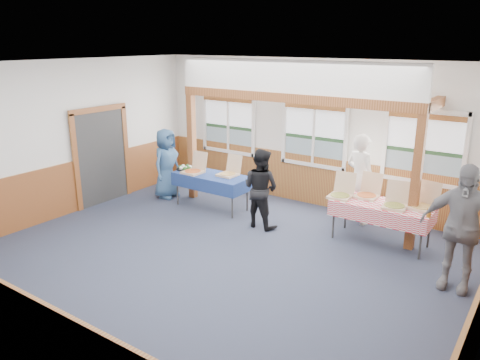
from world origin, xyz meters
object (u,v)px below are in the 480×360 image
at_px(table_right, 382,207).
at_px(man_blue, 166,163).
at_px(table_left, 211,177).
at_px(woman_white, 360,179).
at_px(person_grey, 460,228).
at_px(woman_black, 261,188).

xyz_separation_m(table_right, man_blue, (-4.98, -0.27, 0.12)).
relative_size(table_left, woman_white, 0.99).
height_order(table_left, person_grey, person_grey).
height_order(table_left, woman_black, woman_black).
bearing_deg(man_blue, woman_white, -81.64).
height_order(woman_white, person_grey, person_grey).
relative_size(table_right, man_blue, 1.08).
xyz_separation_m(table_left, person_grey, (5.11, -0.70, 0.26)).
height_order(woman_black, person_grey, person_grey).
relative_size(man_blue, person_grey, 0.85).
relative_size(table_right, woman_white, 0.96).
distance_m(woman_white, woman_black, 2.00).
bearing_deg(table_left, man_blue, -166.34).
distance_m(table_left, woman_black, 1.48).
bearing_deg(person_grey, woman_black, 174.61).
relative_size(table_right, woman_black, 1.12).
height_order(table_right, person_grey, person_grey).
xyz_separation_m(table_right, person_grey, (1.44, -0.96, 0.26)).
bearing_deg(woman_black, woman_white, -135.13).
distance_m(man_blue, person_grey, 6.47).
bearing_deg(woman_black, person_grey, 177.54).
bearing_deg(person_grey, table_left, 173.15).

